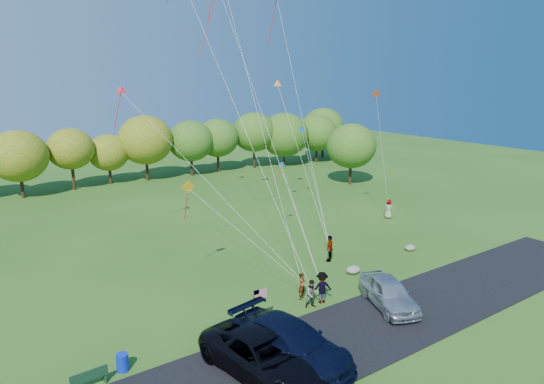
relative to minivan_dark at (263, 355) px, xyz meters
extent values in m
plane|color=#2C5718|center=(6.40, 4.21, -0.96)|extent=(140.00, 140.00, 0.00)
cube|color=black|center=(6.40, 0.21, -0.93)|extent=(44.00, 6.00, 0.06)
cylinder|color=#362513|center=(-3.25, 42.06, 0.33)|extent=(0.36, 0.36, 2.59)
ellipsoid|color=#2D5F19|center=(-3.25, 42.06, 3.81)|extent=(6.72, 6.72, 6.05)
cylinder|color=#362513|center=(1.25, 43.91, 0.22)|extent=(0.36, 0.36, 2.37)
ellipsoid|color=#2F6218|center=(1.25, 43.91, 3.25)|extent=(5.68, 5.68, 5.11)
cylinder|color=#362513|center=(6.95, 41.69, 0.24)|extent=(0.36, 0.36, 2.40)
ellipsoid|color=#2D5F19|center=(6.95, 41.69, 3.14)|extent=(5.24, 5.24, 4.71)
cylinder|color=#362513|center=(11.69, 40.42, 0.25)|extent=(0.36, 0.36, 2.42)
ellipsoid|color=#2F6218|center=(11.69, 40.42, 3.27)|extent=(5.57, 5.57, 5.01)
cylinder|color=#362513|center=(16.61, 42.07, 0.35)|extent=(0.36, 0.36, 2.63)
ellipsoid|color=#2F6218|center=(16.61, 42.07, 3.45)|extent=(5.48, 5.48, 4.94)
cylinder|color=#362513|center=(21.58, 42.09, 0.46)|extent=(0.36, 0.36, 2.84)
ellipsoid|color=#2D5F19|center=(21.58, 42.09, 4.18)|extent=(7.09, 7.09, 6.38)
cylinder|color=#362513|center=(26.17, 44.07, 0.45)|extent=(0.36, 0.36, 2.82)
ellipsoid|color=#2F6218|center=(26.17, 44.07, 3.49)|extent=(5.03, 5.03, 4.53)
cylinder|color=#362513|center=(31.12, 43.13, 0.16)|extent=(0.36, 0.36, 2.24)
ellipsoid|color=#2D5F19|center=(31.12, 43.13, 3.16)|extent=(5.77, 5.77, 5.20)
cylinder|color=#362513|center=(36.93, 43.98, 0.44)|extent=(0.36, 0.36, 2.81)
ellipsoid|color=#2F6218|center=(36.93, 43.98, 3.88)|extent=(6.26, 6.26, 5.63)
cylinder|color=#362513|center=(41.12, 43.13, 0.57)|extent=(0.36, 0.36, 3.07)
ellipsoid|color=#2F6218|center=(41.12, 43.13, 4.34)|extent=(6.86, 6.86, 6.18)
cylinder|color=#362513|center=(30.40, 26.21, 0.44)|extent=(0.36, 0.36, 2.80)
ellipsoid|color=#2D5F19|center=(30.40, 26.21, 3.79)|extent=(6.00, 6.00, 5.40)
imported|color=black|center=(0.00, 0.00, 0.00)|extent=(3.86, 6.85, 1.81)
imported|color=black|center=(1.59, 0.03, 0.05)|extent=(3.76, 6.91, 1.90)
imported|color=#B2B5BD|center=(9.55, 1.24, -0.06)|extent=(3.67, 5.33, 1.68)
imported|color=#4C4C59|center=(6.12, 4.96, -0.15)|extent=(0.71, 0.63, 1.63)
imported|color=#4C4C59|center=(5.92, 3.77, -0.13)|extent=(0.98, 0.87, 1.67)
imported|color=#4C4C59|center=(6.77, 3.90, -0.01)|extent=(1.40, 1.08, 1.91)
imported|color=#4C4C59|center=(11.52, 8.59, 0.00)|extent=(1.17, 1.09, 1.93)
imported|color=#4C4C59|center=(23.19, 13.54, -0.05)|extent=(0.94, 1.06, 1.83)
cube|color=#14371E|center=(-6.66, 3.54, -0.59)|extent=(1.60, 0.17, 0.05)
cube|color=#14371E|center=(-6.66, 3.38, -0.32)|extent=(1.60, 0.12, 0.49)
cube|color=#14371E|center=(-5.99, 3.54, -0.78)|extent=(0.09, 0.40, 0.37)
cylinder|color=#0B26B3|center=(-5.08, 3.87, -0.55)|extent=(0.55, 0.55, 0.83)
cylinder|color=black|center=(1.79, 3.51, 0.16)|extent=(0.05, 0.05, 2.25)
cube|color=red|center=(2.19, 3.51, 0.97)|extent=(0.81, 0.54, 0.02)
cube|color=navy|center=(1.95, 3.52, 1.13)|extent=(0.32, 0.02, 0.25)
ellipsoid|color=gray|center=(11.34, 5.96, -0.70)|extent=(1.07, 0.84, 0.53)
ellipsoid|color=slate|center=(18.02, 6.68, -0.74)|extent=(0.87, 0.73, 0.45)
cone|color=orange|center=(13.55, 17.93, 11.38)|extent=(0.80, 0.58, 0.73)
cube|color=#C43A0D|center=(20.34, 13.16, 10.59)|extent=(0.66, 0.27, 0.67)
cube|color=#CE9311|center=(1.50, 10.35, 5.51)|extent=(0.86, 0.21, 0.85)
cube|color=blue|center=(19.21, 21.72, 6.85)|extent=(0.53, 0.42, 0.64)
cone|color=#B80D1C|center=(0.55, 18.75, 11.05)|extent=(0.93, 0.63, 0.80)
cube|color=#1681C6|center=(11.88, 14.99, 5.11)|extent=(0.53, 0.20, 0.52)
camera|label=1|loc=(-10.66, -15.99, 12.12)|focal=32.00mm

